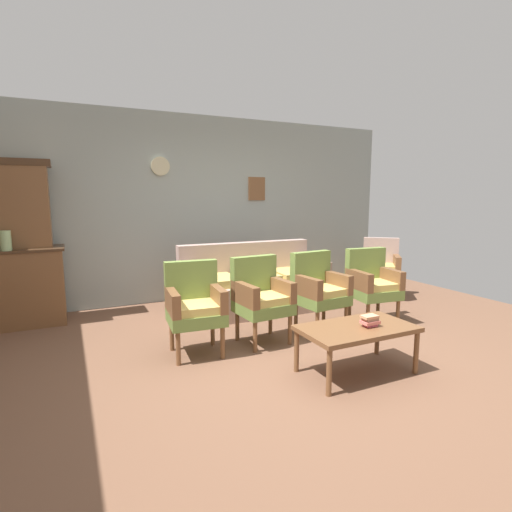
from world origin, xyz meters
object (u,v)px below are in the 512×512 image
(vase_on_cabinet, at_px, (5,241))
(floral_couch, at_px, (253,287))
(armchair_near_cabinet, at_px, (319,288))
(wingback_chair_by_fireplace, at_px, (381,265))
(side_cabinet, at_px, (13,288))
(armchair_by_doorway, at_px, (372,282))
(armchair_row_middle, at_px, (195,304))
(floor_vase_by_wall, at_px, (369,269))
(book_stack_on_table, at_px, (370,320))
(coffee_table, at_px, (357,331))
(armchair_near_couch_end, at_px, (261,295))

(vase_on_cabinet, xyz_separation_m, floral_couch, (2.85, -0.45, -0.72))
(armchair_near_cabinet, bearing_deg, wingback_chair_by_fireplace, 26.61)
(side_cabinet, distance_m, floral_couch, 2.92)
(armchair_by_doorway, bearing_deg, armchair_row_middle, -179.80)
(side_cabinet, relative_size, floor_vase_by_wall, 2.05)
(armchair_near_cabinet, relative_size, floor_vase_by_wall, 1.60)
(side_cabinet, bearing_deg, floor_vase_by_wall, -1.08)
(floral_couch, height_order, wingback_chair_by_fireplace, same)
(vase_on_cabinet, height_order, armchair_near_cabinet, vase_on_cabinet)
(side_cabinet, bearing_deg, book_stack_on_table, -43.86)
(armchair_by_doorway, distance_m, coffee_table, 1.52)
(vase_on_cabinet, bearing_deg, wingback_chair_by_fireplace, -7.47)
(coffee_table, height_order, book_stack_on_table, book_stack_on_table)
(floral_couch, distance_m, armchair_by_doorway, 1.54)
(book_stack_on_table, bearing_deg, armchair_near_cabinet, 78.02)
(armchair_row_middle, distance_m, floor_vase_by_wall, 3.97)
(armchair_row_middle, bearing_deg, floor_vase_by_wall, 24.28)
(floor_vase_by_wall, bearing_deg, armchair_near_couch_end, -150.70)
(side_cabinet, xyz_separation_m, book_stack_on_table, (2.93, -2.81, 0.01))
(armchair_near_couch_end, xyz_separation_m, armchair_near_cabinet, (0.75, 0.03, 0.00))
(floral_couch, relative_size, book_stack_on_table, 12.58)
(floor_vase_by_wall, bearing_deg, side_cabinet, 178.92)
(armchair_by_doorway, height_order, coffee_table, armchair_by_doorway)
(vase_on_cabinet, bearing_deg, armchair_by_doorway, -21.39)
(wingback_chair_by_fireplace, relative_size, book_stack_on_table, 5.88)
(side_cabinet, bearing_deg, armchair_by_doorway, -23.68)
(armchair_near_cabinet, distance_m, armchair_by_doorway, 0.76)
(wingback_chair_by_fireplace, distance_m, floor_vase_by_wall, 0.86)
(coffee_table, distance_m, book_stack_on_table, 0.15)
(coffee_table, bearing_deg, armchair_by_doorway, 43.75)
(coffee_table, xyz_separation_m, book_stack_on_table, (0.10, -0.05, 0.10))
(vase_on_cabinet, distance_m, floral_couch, 2.98)
(side_cabinet, bearing_deg, armchair_near_couch_end, -35.41)
(armchair_near_couch_end, bearing_deg, coffee_table, -68.53)
(floral_couch, xyz_separation_m, coffee_table, (-0.01, -2.14, 0.05))
(armchair_by_doorway, xyz_separation_m, floor_vase_by_wall, (1.38, 1.62, -0.22))
(vase_on_cabinet, xyz_separation_m, armchair_by_doorway, (3.93, -1.54, -0.54))
(vase_on_cabinet, bearing_deg, armchair_near_couch_end, -32.36)
(vase_on_cabinet, relative_size, floral_couch, 0.12)
(floral_couch, height_order, armchair_row_middle, same)
(armchair_near_cabinet, xyz_separation_m, floor_vase_by_wall, (2.14, 1.59, -0.22))
(side_cabinet, height_order, armchair_row_middle, side_cabinet)
(armchair_row_middle, distance_m, armchair_near_couch_end, 0.72)
(side_cabinet, bearing_deg, vase_on_cabinet, -93.17)
(armchair_near_cabinet, bearing_deg, coffee_table, -107.36)
(armchair_near_couch_end, height_order, coffee_table, armchair_near_couch_end)
(side_cabinet, bearing_deg, wingback_chair_by_fireplace, -9.55)
(floral_couch, xyz_separation_m, armchair_by_doorway, (1.08, -1.09, 0.17))
(side_cabinet, distance_m, armchair_by_doorway, 4.29)
(armchair_near_couch_end, bearing_deg, floor_vase_by_wall, 29.30)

